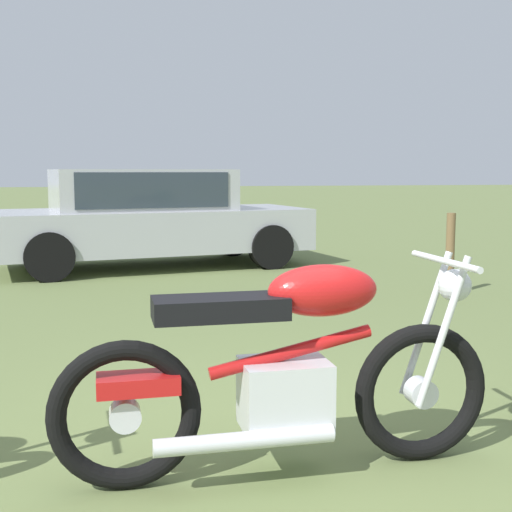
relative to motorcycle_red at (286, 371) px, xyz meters
name	(u,v)px	position (x,y,z in m)	size (l,w,h in m)	color
ground_plane	(278,480)	(-0.05, -0.06, -0.49)	(120.00, 120.00, 0.00)	olive
motorcycle_red	(286,371)	(0.00, 0.00, 0.00)	(2.09, 0.64, 1.02)	black
car_silver	(148,213)	(-0.20, 7.10, 0.31)	(4.71, 2.49, 1.43)	#B2B5BA
fence_post_wooden	(450,254)	(3.02, 4.08, -0.02)	(0.10, 0.10, 0.94)	brown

